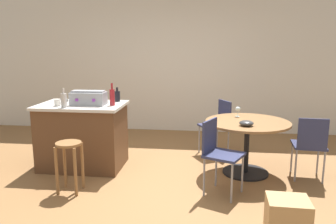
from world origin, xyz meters
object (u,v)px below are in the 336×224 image
wooden_stool (69,157)px  bottle_1 (64,100)px  cup_2 (63,101)px  wine_glass (238,109)px  dining_table (247,133)px  serving_bowl (246,123)px  folding_chair_far (218,123)px  cup_0 (57,102)px  toolbox (88,98)px  bottle_2 (112,97)px  folding_chair_left (219,150)px  cardboard_box (287,222)px  cup_1 (89,98)px  kitchen_island (83,135)px  folding_chair_near (310,143)px  bottle_0 (117,96)px

wooden_stool → bottle_1: bearing=116.2°
cup_2 → wine_glass: cup_2 is taller
dining_table → serving_bowl: serving_bowl is taller
folding_chair_far → cup_0: bearing=-155.4°
toolbox → bottle_2: (0.34, -0.00, 0.02)m
wooden_stool → folding_chair_left: 1.77m
cup_0 → cardboard_box: cup_0 is taller
serving_bowl → cardboard_box: 1.55m
cup_1 → folding_chair_far: bearing=16.4°
dining_table → cup_1: 2.34m
wooden_stool → cup_1: cup_1 is taller
kitchen_island → folding_chair_near: bearing=-2.3°
kitchen_island → folding_chair_left: 2.03m
bottle_2 → cardboard_box: (2.02, -1.63, -0.83)m
dining_table → cup_1: cup_1 is taller
serving_bowl → cup_0: bearing=178.4°
cup_0 → serving_bowl: bearing=-1.6°
cup_2 → folding_chair_far: bearing=20.7°
bottle_1 → bottle_2: size_ratio=0.84×
folding_chair_far → serving_bowl: bearing=-73.2°
kitchen_island → serving_bowl: kitchen_island is taller
kitchen_island → toolbox: (0.13, -0.06, 0.55)m
kitchen_island → bottle_1: bottle_1 is taller
wooden_stool → serving_bowl: (2.11, 0.59, 0.33)m
cup_0 → cup_1: bearing=57.7°
cup_0 → toolbox: bearing=18.5°
wine_glass → cardboard_box: wine_glass is taller
toolbox → bottle_0: size_ratio=2.25×
cardboard_box → dining_table: bearing=96.2°
bottle_0 → cup_1: bearing=-177.5°
cup_2 → serving_bowl: cup_2 is taller
folding_chair_far → cup_2: cup_2 is taller
cup_1 → wooden_stool: bearing=-82.9°
cardboard_box → cup_0: bearing=151.5°
dining_table → bottle_1: (-2.43, -0.30, 0.46)m
folding_chair_near → folding_chair_far: 1.49m
folding_chair_far → serving_bowl: folding_chair_far is taller
dining_table → bottle_0: (-1.86, 0.27, 0.44)m
kitchen_island → cardboard_box: (2.49, -1.69, -0.25)m
bottle_2 → wine_glass: bearing=11.8°
cardboard_box → bottle_0: bearing=136.2°
folding_chair_near → toolbox: toolbox is taller
wooden_stool → wine_glass: wine_glass is taller
cup_0 → cup_2: size_ratio=1.04×
folding_chair_left → bottle_0: size_ratio=4.23×
dining_table → folding_chair_near: folding_chair_near is taller
folding_chair_far → toolbox: 2.07m
folding_chair_far → bottle_1: size_ratio=3.36×
kitchen_island → toolbox: 0.57m
kitchen_island → cup_2: bearing=-177.7°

